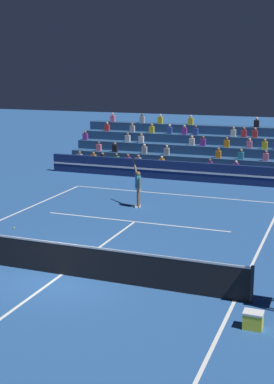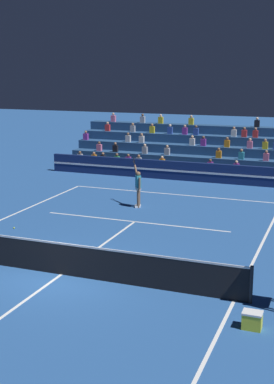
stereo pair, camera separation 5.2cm
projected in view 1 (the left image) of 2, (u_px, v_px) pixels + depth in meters
ground_plane at (62, 275)px, 16.93m from camera, size 120.00×120.00×0.00m
court_lines at (62, 274)px, 16.93m from camera, size 11.10×23.90×0.01m
tennis_net at (61, 258)px, 16.80m from camera, size 12.00×0.10×1.10m
sponsor_banner_wall at (191, 172)px, 30.93m from camera, size 18.00×0.26×1.10m
bleacher_stand at (207, 154)px, 34.29m from camera, size 17.36×4.75×3.38m
tennis_player at (138, 187)px, 25.00m from camera, size 0.80×1.10×2.31m
tennis_ball at (14, 228)px, 21.76m from camera, size 0.07×0.07×0.07m
equipment_cooler at (253, 320)px, 13.37m from camera, size 0.50×0.38×0.45m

